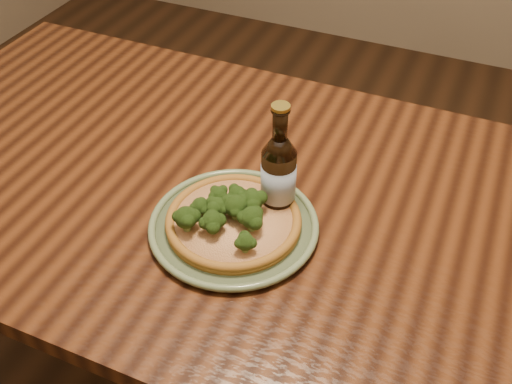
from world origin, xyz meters
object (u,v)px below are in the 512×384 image
at_px(table, 223,216).
at_px(beer_bottle, 279,174).
at_px(pizza, 232,219).
at_px(plate, 234,226).

xyz_separation_m(table, beer_bottle, (0.13, -0.03, 0.18)).
height_order(pizza, beer_bottle, beer_bottle).
bearing_deg(beer_bottle, plate, -108.21).
relative_size(table, pizza, 6.33).
xyz_separation_m(table, pizza, (0.08, -0.11, 0.12)).
distance_m(table, beer_bottle, 0.23).
bearing_deg(table, beer_bottle, -11.00).
bearing_deg(table, plate, -53.65).
height_order(table, pizza, pizza).
xyz_separation_m(plate, beer_bottle, (0.05, 0.08, 0.08)).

